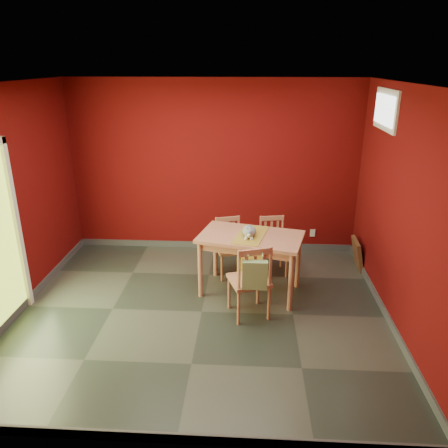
# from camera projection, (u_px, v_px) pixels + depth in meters

# --- Properties ---
(ground) EXTENTS (4.50, 4.50, 0.00)m
(ground) POSITION_uv_depth(u_px,v_px,m) (202.00, 312.00, 5.41)
(ground) COLOR #2D342D
(ground) RESTS_ON ground
(room_shell) EXTENTS (4.50, 4.50, 4.50)m
(room_shell) POSITION_uv_depth(u_px,v_px,m) (202.00, 308.00, 5.39)
(room_shell) COLOR #540808
(room_shell) RESTS_ON ground
(window) EXTENTS (0.05, 0.90, 0.50)m
(window) POSITION_uv_depth(u_px,v_px,m) (386.00, 110.00, 5.40)
(window) COLOR white
(window) RESTS_ON room_shell
(outlet_plate) EXTENTS (0.08, 0.02, 0.12)m
(outlet_plate) POSITION_uv_depth(u_px,v_px,m) (312.00, 233.00, 7.08)
(outlet_plate) COLOR silver
(outlet_plate) RESTS_ON room_shell
(dining_table) EXTENTS (1.45, 1.05, 0.81)m
(dining_table) POSITION_uv_depth(u_px,v_px,m) (251.00, 243.00, 5.64)
(dining_table) COLOR #B57154
(dining_table) RESTS_ON ground
(table_runner) EXTENTS (0.50, 0.78, 0.36)m
(table_runner) POSITION_uv_depth(u_px,v_px,m) (251.00, 243.00, 5.52)
(table_runner) COLOR olive
(table_runner) RESTS_ON dining_table
(chair_far_left) EXTENTS (0.49, 0.49, 0.83)m
(chair_far_left) POSITION_uv_depth(u_px,v_px,m) (230.00, 246.00, 6.25)
(chair_far_left) COLOR #B57154
(chair_far_left) RESTS_ON ground
(chair_far_right) EXTENTS (0.44, 0.44, 0.82)m
(chair_far_right) POSITION_uv_depth(u_px,v_px,m) (273.00, 245.00, 6.32)
(chair_far_right) COLOR #B57154
(chair_far_right) RESTS_ON ground
(chair_near) EXTENTS (0.57, 0.57, 0.95)m
(chair_near) POSITION_uv_depth(u_px,v_px,m) (250.00, 280.00, 5.16)
(chair_near) COLOR #B57154
(chair_near) RESTS_ON ground
(tote_bag) EXTENTS (0.28, 0.18, 0.41)m
(tote_bag) POSITION_uv_depth(u_px,v_px,m) (255.00, 275.00, 4.90)
(tote_bag) COLOR #7EA066
(tote_bag) RESTS_ON chair_near
(cat) EXTENTS (0.34, 0.41, 0.18)m
(cat) POSITION_uv_depth(u_px,v_px,m) (249.00, 229.00, 5.56)
(cat) COLOR slate
(cat) RESTS_ON table_runner
(picture_frame) EXTENTS (0.15, 0.44, 0.44)m
(picture_frame) POSITION_uv_depth(u_px,v_px,m) (357.00, 254.00, 6.50)
(picture_frame) COLOR brown
(picture_frame) RESTS_ON ground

